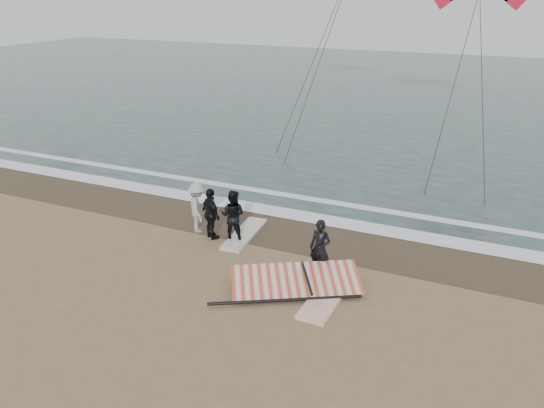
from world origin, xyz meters
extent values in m
plane|color=#8C704C|center=(0.00, 0.00, 0.00)|extent=(120.00, 120.00, 0.00)
cube|color=#233838|center=(0.00, 33.00, 0.01)|extent=(120.00, 54.00, 0.02)
cube|color=#4C3D2B|center=(0.00, 4.50, 0.01)|extent=(120.00, 2.80, 0.01)
cube|color=white|center=(0.00, 5.90, 0.03)|extent=(120.00, 0.90, 0.01)
cube|color=white|center=(0.00, 7.60, 0.03)|extent=(120.00, 0.45, 0.01)
imported|color=black|center=(1.40, 2.24, 0.84)|extent=(0.64, 0.44, 1.68)
cube|color=white|center=(2.03, 1.19, 0.06)|extent=(0.86, 2.78, 0.11)
cube|color=beige|center=(-1.74, 3.65, 0.05)|extent=(0.89, 2.62, 0.11)
imported|color=black|center=(-1.93, 3.22, 0.87)|extent=(0.93, 0.77, 1.73)
imported|color=black|center=(-2.63, 3.02, 0.87)|extent=(1.10, 0.90, 1.75)
imported|color=#A9AAA5|center=(-3.33, 3.32, 0.87)|extent=(1.20, 1.28, 1.73)
cube|color=black|center=(0.91, 1.76, 0.05)|extent=(2.38, 1.69, 0.09)
cube|color=red|center=(1.11, 1.16, 0.30)|extent=(3.74, 2.92, 0.37)
cylinder|color=black|center=(1.11, 0.38, 0.11)|extent=(3.60, 2.09, 0.09)
cylinder|color=black|center=(1.41, 1.16, 0.45)|extent=(0.93, 1.57, 0.07)
cylinder|color=#262626|center=(3.20, 16.61, 3.78)|extent=(0.04, 0.04, 15.32)
cylinder|color=#262626|center=(4.35, 16.53, 3.78)|extent=(0.04, 0.04, 15.62)
cylinder|color=#262626|center=(-4.34, 18.53, 5.03)|extent=(0.04, 0.04, 15.14)
cylinder|color=#262626|center=(-3.84, 17.90, 5.03)|extent=(0.04, 0.04, 16.11)
camera|label=1|loc=(5.65, -10.63, 7.74)|focal=35.00mm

